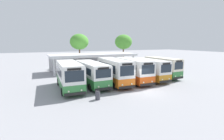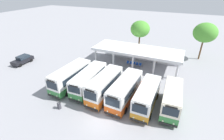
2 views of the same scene
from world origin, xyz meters
The scene contains 16 objects.
ground_plane centered at (0.00, 0.00, 0.00)m, with size 180.00×180.00×0.00m, color #939399.
city_bus_nearest_orange centered at (-7.77, 4.78, 1.81)m, with size 2.71×8.02×3.27m.
city_bus_second_in_row centered at (-4.77, 5.26, 1.72)m, with size 2.55×8.01×3.09m.
city_bus_middle_cream centered at (-1.77, 4.58, 1.89)m, with size 2.54×7.57×3.43m.
city_bus_fourth_amber centered at (1.23, 4.74, 1.84)m, with size 2.67×7.85×3.32m.
city_bus_fifth_blue centered at (4.22, 4.74, 1.73)m, with size 2.32×7.16×3.13m.
city_bus_far_end_green centered at (7.22, 5.37, 1.78)m, with size 2.45×6.75×3.22m.
terminal_canopy centered at (-0.67, 17.17, 2.67)m, with size 16.97×6.18×3.40m.
waiting_chair_end_by_column centered at (-2.24, 15.80, 0.52)m, with size 0.46×0.46×0.86m.
waiting_chair_second_from_end centered at (-1.60, 15.82, 0.52)m, with size 0.46×0.46×0.86m.
waiting_chair_middle_seat centered at (-0.96, 15.92, 0.52)m, with size 0.46×0.46×0.86m.
waiting_chair_fourth_seat centered at (-0.33, 15.85, 0.52)m, with size 0.46×0.46×0.86m.
waiting_chair_fifth_seat centered at (0.31, 15.88, 0.52)m, with size 0.46×0.46×0.86m.
roadside_tree_behind_canopy centered at (-1.96, 22.40, 5.77)m, with size 4.16×4.16×7.57m.
roadside_tree_east_of_canopy centered at (10.83, 24.93, 5.77)m, with size 4.63×4.63×7.76m.
litter_bin_apron centered at (-6.00, -0.32, 0.46)m, with size 0.49×0.49×0.90m.
Camera 1 is at (-11.47, -15.39, 5.64)m, focal length 26.81 mm.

